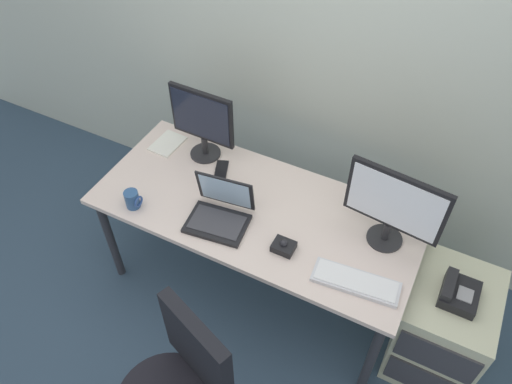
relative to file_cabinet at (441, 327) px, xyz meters
The scene contains 14 objects.
ground_plane 1.13m from the file_cabinet, behind, with size 8.00×8.00×0.00m, color #33485C.
back_wall 1.70m from the file_cabinet, 146.35° to the left, with size 6.00×0.10×2.80m, color beige.
desk 1.14m from the file_cabinet, behind, with size 1.75×0.78×0.72m.
file_cabinet is the anchor object (origin of this frame).
desk_phone 0.35m from the file_cabinet, 116.78° to the right, with size 0.17×0.20×0.09m.
monitor_main 0.79m from the file_cabinet, 167.80° to the left, with size 0.48×0.18×0.45m.
monitor_side 1.70m from the file_cabinet, behind, with size 0.39×0.18×0.44m.
keyboard 0.66m from the file_cabinet, 153.73° to the right, with size 0.42×0.17×0.03m.
laptop 1.31m from the file_cabinet, behind, with size 0.34×0.30×0.24m.
trackball_mouse 0.97m from the file_cabinet, 166.78° to the right, with size 0.11×0.09×0.07m.
coffee_mug 1.76m from the file_cabinet, 169.79° to the right, with size 0.09×0.08×0.10m.
paper_notepad 1.86m from the file_cabinet, behind, with size 0.15×0.21×0.01m, color white.
cell_phone 1.47m from the file_cabinet, behind, with size 0.07×0.14×0.01m, color black.
banana 0.67m from the file_cabinet, 144.92° to the left, with size 0.19×0.04×0.04m, color yellow.
Camera 1 is at (0.80, -1.57, 2.70)m, focal length 34.76 mm.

